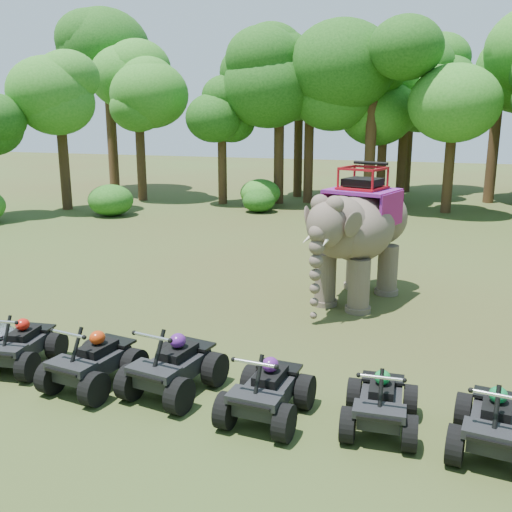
# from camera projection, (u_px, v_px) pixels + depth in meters

# --- Properties ---
(ground) EXTENTS (110.00, 110.00, 0.00)m
(ground) POSITION_uv_depth(u_px,v_px,m) (239.00, 352.00, 12.55)
(ground) COLOR #47381E
(ground) RESTS_ON ground
(elephant) EXTENTS (3.23, 4.92, 3.81)m
(elephant) POSITION_uv_depth(u_px,v_px,m) (359.00, 233.00, 15.71)
(elephant) COLOR brown
(elephant) RESTS_ON ground
(atv_0) EXTENTS (1.41, 1.80, 1.24)m
(atv_0) POSITION_uv_depth(u_px,v_px,m) (20.00, 339.00, 11.67)
(atv_0) COLOR black
(atv_0) RESTS_ON ground
(atv_1) EXTENTS (1.53, 1.94, 1.31)m
(atv_1) POSITION_uv_depth(u_px,v_px,m) (93.00, 354.00, 10.84)
(atv_1) COLOR black
(atv_1) RESTS_ON ground
(atv_2) EXTENTS (1.62, 2.03, 1.37)m
(atv_2) POSITION_uv_depth(u_px,v_px,m) (173.00, 358.00, 10.60)
(atv_2) COLOR black
(atv_2) RESTS_ON ground
(atv_3) EXTENTS (1.38, 1.82, 1.29)m
(atv_3) POSITION_uv_depth(u_px,v_px,m) (267.00, 383.00, 9.70)
(atv_3) COLOR black
(atv_3) RESTS_ON ground
(atv_4) EXTENTS (1.28, 1.69, 1.20)m
(atv_4) POSITION_uv_depth(u_px,v_px,m) (381.00, 395.00, 9.37)
(atv_4) COLOR black
(atv_4) RESTS_ON ground
(atv_5) EXTENTS (1.44, 1.85, 1.27)m
(atv_5) POSITION_uv_depth(u_px,v_px,m) (496.00, 415.00, 8.68)
(atv_5) COLOR black
(atv_5) RESTS_ON ground
(tree_0) EXTENTS (6.71, 6.71, 9.59)m
(tree_0) POSITION_uv_depth(u_px,v_px,m) (372.00, 120.00, 30.58)
(tree_0) COLOR #195114
(tree_0) RESTS_ON ground
(tree_1) EXTENTS (5.33, 5.33, 7.62)m
(tree_1) POSITION_uv_depth(u_px,v_px,m) (451.00, 140.00, 29.51)
(tree_1) COLOR #195114
(tree_1) RESTS_ON ground
(tree_25) EXTENTS (5.68, 5.68, 8.12)m
(tree_25) POSITION_uv_depth(u_px,v_px,m) (62.00, 134.00, 30.48)
(tree_25) COLOR #195114
(tree_25) RESTS_ON ground
(tree_26) EXTENTS (5.76, 5.76, 8.23)m
(tree_26) POSITION_uv_depth(u_px,v_px,m) (140.00, 131.00, 33.84)
(tree_26) COLOR #195114
(tree_26) RESTS_ON ground
(tree_27) EXTENTS (4.98, 4.98, 7.11)m
(tree_27) POSITION_uv_depth(u_px,v_px,m) (222.00, 142.00, 32.60)
(tree_27) COLOR #195114
(tree_27) RESTS_ON ground
(tree_28) EXTENTS (5.66, 5.66, 8.09)m
(tree_28) POSITION_uv_depth(u_px,v_px,m) (298.00, 132.00, 35.38)
(tree_28) COLOR #195114
(tree_28) RESTS_ON ground
(tree_31) EXTENTS (7.31, 7.31, 10.44)m
(tree_31) POSITION_uv_depth(u_px,v_px,m) (497.00, 112.00, 32.61)
(tree_31) COLOR #195114
(tree_31) RESTS_ON ground
(tree_32) EXTENTS (5.88, 5.88, 8.40)m
(tree_32) POSITION_uv_depth(u_px,v_px,m) (309.00, 130.00, 32.90)
(tree_32) COLOR #195114
(tree_32) RESTS_ON ground
(tree_33) EXTENTS (5.05, 5.05, 7.22)m
(tree_33) POSITION_uv_depth(u_px,v_px,m) (383.00, 141.00, 32.37)
(tree_33) COLOR #195114
(tree_33) RESTS_ON ground
(tree_35) EXTENTS (6.55, 6.55, 9.35)m
(tree_35) POSITION_uv_depth(u_px,v_px,m) (279.00, 122.00, 32.51)
(tree_35) COLOR #195114
(tree_35) RESTS_ON ground
(tree_36) EXTENTS (7.67, 7.67, 10.95)m
(tree_36) POSITION_uv_depth(u_px,v_px,m) (110.00, 108.00, 35.91)
(tree_36) COLOR #195114
(tree_36) RESTS_ON ground
(tree_43) EXTENTS (6.59, 6.59, 9.42)m
(tree_43) POSITION_uv_depth(u_px,v_px,m) (409.00, 120.00, 37.61)
(tree_43) COLOR #195114
(tree_43) RESTS_ON ground
(tree_44) EXTENTS (5.47, 5.47, 7.82)m
(tree_44) POSITION_uv_depth(u_px,v_px,m) (403.00, 135.00, 33.18)
(tree_44) COLOR #195114
(tree_44) RESTS_ON ground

